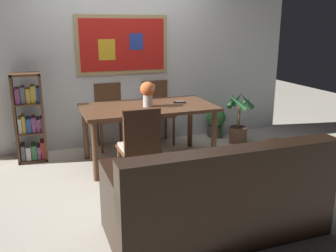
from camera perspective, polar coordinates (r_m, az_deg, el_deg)
The scene contains 12 objects.
ground_plane at distance 4.49m, azimuth -2.77°, elevation -7.11°, with size 12.00×12.00×0.00m, color beige.
wall_back_with_painting at distance 5.39m, azimuth -7.07°, elevation 10.91°, with size 5.20×0.14×2.60m.
dining_table at distance 4.64m, azimuth -3.07°, elevation 2.05°, with size 1.63×0.91×0.74m.
dining_chair_near_left at distance 3.85m, azimuth -4.36°, elevation -2.53°, with size 0.40×0.41×0.91m.
dining_chair_far_left at distance 5.32m, azimuth -8.98°, elevation 2.41°, with size 0.40×0.41×0.91m.
dining_chair_far_right at distance 5.47m, azimuth -1.70°, elevation 2.96°, with size 0.40×0.41×0.91m.
leather_couch at distance 3.18m, azimuth 7.66°, elevation -11.07°, with size 1.80×0.84×0.84m.
bookshelf at distance 5.03m, azimuth -20.43°, elevation 0.80°, with size 0.36×0.28×1.14m.
potted_ivy at distance 5.85m, azimuth 7.33°, elevation 0.70°, with size 0.31×0.31×0.51m.
potted_palm at distance 5.57m, azimuth 10.78°, elevation 0.45°, with size 0.43×0.46×0.80m.
flower_vase at distance 4.55m, azimuth -3.13°, elevation 5.30°, with size 0.20×0.19×0.31m.
tv_remote at distance 4.78m, azimuth 1.79°, elevation 3.67°, with size 0.16×0.10×0.02m.
Camera 1 is at (-1.22, -3.96, 1.73)m, focal length 39.68 mm.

